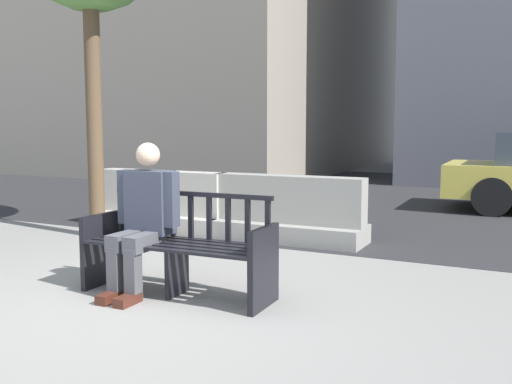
% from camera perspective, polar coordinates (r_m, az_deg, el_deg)
% --- Properties ---
extents(ground_plane, '(200.00, 200.00, 0.00)m').
position_cam_1_polar(ground_plane, '(4.76, -13.58, -11.41)').
color(ground_plane, gray).
extents(street_asphalt, '(120.00, 12.00, 0.01)m').
position_cam_1_polar(street_asphalt, '(12.56, 13.18, -0.30)').
color(street_asphalt, '#28282B').
rests_on(street_asphalt, ground).
extents(street_bench, '(1.71, 0.59, 0.88)m').
position_cam_1_polar(street_bench, '(4.99, -7.77, -5.74)').
color(street_bench, black).
rests_on(street_bench, ground).
extents(seated_person, '(0.58, 0.73, 1.31)m').
position_cam_1_polar(seated_person, '(5.07, -11.17, -2.24)').
color(seated_person, '#383D4C').
rests_on(seated_person, ground).
extents(jersey_barrier_centre, '(2.01, 0.72, 0.84)m').
position_cam_1_polar(jersey_barrier_centre, '(7.30, 3.18, -2.26)').
color(jersey_barrier_centre, gray).
rests_on(jersey_barrier_centre, ground).
extents(jersey_barrier_left, '(2.00, 0.69, 0.84)m').
position_cam_1_polar(jersey_barrier_left, '(8.21, -9.42, -1.37)').
color(jersey_barrier_left, '#ADA89E').
rests_on(jersey_barrier_left, ground).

